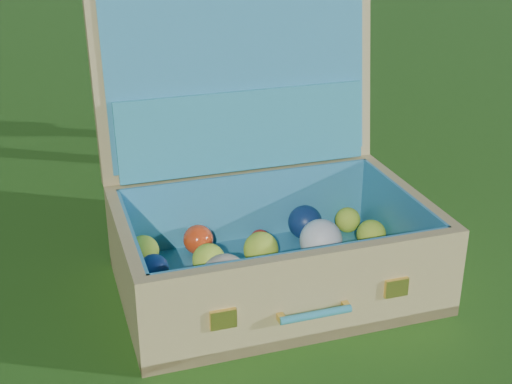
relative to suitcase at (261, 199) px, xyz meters
The scene contains 2 objects.
ground 0.24m from the suitcase, 139.20° to the right, with size 60.00×60.00×0.00m, color #215114.
suitcase is the anchor object (origin of this frame).
Camera 1 is at (-0.55, -1.22, 0.86)m, focal length 50.00 mm.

